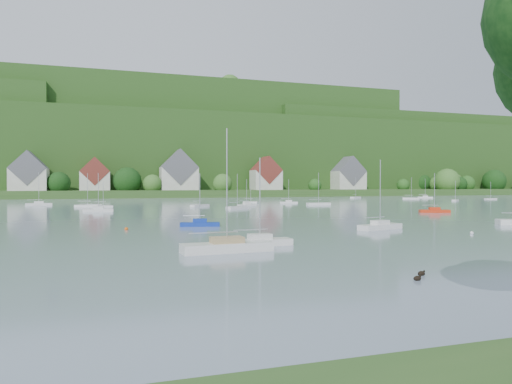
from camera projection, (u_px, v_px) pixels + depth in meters
far_shore_strip at (164, 193)px, 214.16m from camera, size 600.00×60.00×3.00m
forested_ridge at (152, 156)px, 279.31m from camera, size 620.00×181.22×69.89m
village_building_0 at (29, 174)px, 185.14m from camera, size 14.00×10.40×16.00m
village_building_1 at (95, 177)px, 194.55m from camera, size 12.00×9.36×14.00m
village_building_2 at (179, 174)px, 204.06m from camera, size 16.00×11.44×18.00m
village_building_3 at (266, 176)px, 214.15m from camera, size 13.00×10.40×15.50m
village_building_4 at (348, 176)px, 231.44m from camera, size 15.00×10.40×16.50m
near_sailboat_0 at (260, 241)px, 42.50m from camera, size 6.08×2.02×8.10m
near_sailboat_1 at (200, 223)px, 62.06m from camera, size 5.45×2.48×7.10m
near_sailboat_2 at (227, 246)px, 38.59m from camera, size 7.78×2.68×10.33m
near_sailboat_3 at (380, 226)px, 57.80m from camera, size 6.69×3.70×8.70m
near_sailboat_5 at (434, 210)px, 91.61m from camera, size 5.97×3.67×7.81m
mooring_buoy_1 at (472, 234)px, 52.39m from camera, size 0.39×0.39×0.39m
mooring_buoy_2 at (507, 223)px, 67.11m from camera, size 0.38×0.38×0.38m
mooring_buoy_3 at (126, 230)px, 56.96m from camera, size 0.45×0.45×0.45m
duck_pair at (420, 276)px, 27.96m from camera, size 1.71×1.51×0.36m
far_sailboat_cluster at (214, 202)px, 133.34m from camera, size 203.95×67.99×8.75m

